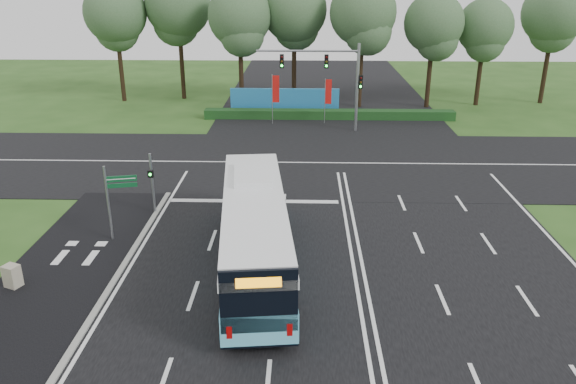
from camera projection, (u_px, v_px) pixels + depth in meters
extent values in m
plane|color=#284B19|center=(349.00, 243.00, 26.88)|extent=(120.00, 120.00, 0.00)
cube|color=black|center=(349.00, 242.00, 26.88)|extent=(20.00, 120.00, 0.04)
cube|color=black|center=(336.00, 163.00, 38.05)|extent=(120.00, 14.00, 0.05)
cube|color=black|center=(67.00, 269.00, 24.40)|extent=(5.00, 18.00, 0.06)
cube|color=gray|center=(121.00, 269.00, 24.33)|extent=(0.25, 18.00, 0.12)
cube|color=#64C8E7|center=(255.00, 245.00, 24.16)|extent=(3.93, 12.72, 1.15)
cube|color=black|center=(255.00, 256.00, 24.35)|extent=(3.90, 12.66, 0.31)
cube|color=black|center=(254.00, 223.00, 23.78)|extent=(3.81, 12.52, 0.99)
cube|color=white|center=(254.00, 210.00, 23.55)|extent=(3.93, 12.72, 0.36)
cube|color=white|center=(254.00, 202.00, 23.42)|extent=(3.82, 12.22, 0.36)
cube|color=white|center=(252.00, 174.00, 25.72)|extent=(1.99, 3.29, 0.26)
cube|color=black|center=(259.00, 302.00, 18.00)|extent=(2.53, 0.39, 2.29)
cube|color=orange|center=(258.00, 282.00, 17.70)|extent=(1.46, 0.22, 0.36)
cylinder|color=black|center=(229.00, 224.00, 27.57)|extent=(0.41, 1.11, 1.08)
cylinder|color=black|center=(278.00, 222.00, 27.75)|extent=(0.41, 1.11, 1.08)
cylinder|color=black|center=(225.00, 309.00, 20.60)|extent=(0.41, 1.11, 1.08)
cylinder|color=black|center=(291.00, 306.00, 20.78)|extent=(0.41, 1.11, 1.08)
cylinder|color=gray|center=(153.00, 184.00, 29.60)|extent=(0.13, 0.13, 3.34)
cube|color=black|center=(151.00, 174.00, 29.21)|extent=(0.29, 0.21, 0.38)
sphere|color=#19F233|center=(150.00, 175.00, 29.12)|extent=(0.13, 0.13, 0.13)
cylinder|color=gray|center=(109.00, 204.00, 26.47)|extent=(0.11, 0.11, 3.76)
cube|color=#0C4723|center=(121.00, 179.00, 26.15)|extent=(1.39, 0.36, 0.28)
cube|color=#0C4723|center=(122.00, 185.00, 26.27)|extent=(1.39, 0.36, 0.21)
cube|color=white|center=(121.00, 179.00, 26.12)|extent=(1.29, 0.30, 0.04)
cube|color=#A59C85|center=(12.00, 277.00, 22.88)|extent=(0.75, 0.69, 1.00)
cylinder|color=gray|center=(272.00, 100.00, 47.28)|extent=(0.07, 0.07, 4.21)
cube|color=red|center=(276.00, 89.00, 46.96)|extent=(0.56, 0.07, 2.25)
cylinder|color=gray|center=(325.00, 101.00, 47.49)|extent=(0.06, 0.06, 3.86)
cube|color=red|center=(329.00, 92.00, 47.17)|extent=(0.52, 0.07, 2.06)
cylinder|color=gray|center=(357.00, 88.00, 44.64)|extent=(0.24, 0.24, 7.00)
cylinder|color=gray|center=(307.00, 51.00, 43.69)|extent=(8.00, 0.16, 0.16)
cube|color=black|center=(326.00, 61.00, 43.94)|extent=(0.32, 0.28, 1.05)
cube|color=black|center=(282.00, 61.00, 44.03)|extent=(0.32, 0.28, 1.05)
cube|color=black|center=(361.00, 82.00, 44.46)|extent=(0.32, 0.28, 1.05)
cube|color=#153814|center=(329.00, 114.00, 49.55)|extent=(22.00, 1.20, 0.80)
cube|color=#1F71AC|center=(285.00, 100.00, 51.72)|extent=(10.00, 0.30, 2.20)
cylinder|color=black|center=(120.00, 60.00, 55.30)|extent=(0.44, 0.44, 8.10)
sphere|color=#3B5C36|center=(115.00, 13.00, 53.67)|extent=(5.97, 5.97, 5.97)
cylinder|color=black|center=(181.00, 55.00, 56.27)|extent=(0.44, 0.44, 8.74)
sphere|color=#3B5C36|center=(178.00, 5.00, 54.51)|extent=(6.44, 6.44, 6.44)
cylinder|color=black|center=(241.00, 64.00, 53.20)|extent=(0.44, 0.44, 7.97)
sphere|color=#3B5C36|center=(239.00, 16.00, 51.60)|extent=(5.87, 5.87, 5.87)
cylinder|color=black|center=(294.00, 59.00, 54.72)|extent=(0.44, 0.44, 8.38)
sphere|color=#3B5C36|center=(294.00, 10.00, 53.03)|extent=(6.17, 6.17, 6.17)
cylinder|color=black|center=(361.00, 63.00, 52.67)|extent=(0.44, 0.44, 8.29)
sphere|color=#3B5C36|center=(363.00, 12.00, 51.00)|extent=(6.11, 6.11, 6.11)
cylinder|color=black|center=(430.00, 68.00, 52.71)|extent=(0.44, 0.44, 7.41)
sphere|color=#3B5C36|center=(434.00, 23.00, 51.22)|extent=(5.46, 5.46, 5.46)
cylinder|color=black|center=(480.00, 69.00, 53.74)|extent=(0.44, 0.44, 7.03)
sphere|color=#3B5C36|center=(485.00, 27.00, 52.32)|extent=(5.18, 5.18, 5.18)
cylinder|color=black|center=(547.00, 61.00, 54.39)|extent=(0.44, 0.44, 8.16)
sphere|color=#3B5C36|center=(555.00, 13.00, 52.75)|extent=(6.01, 6.01, 6.01)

